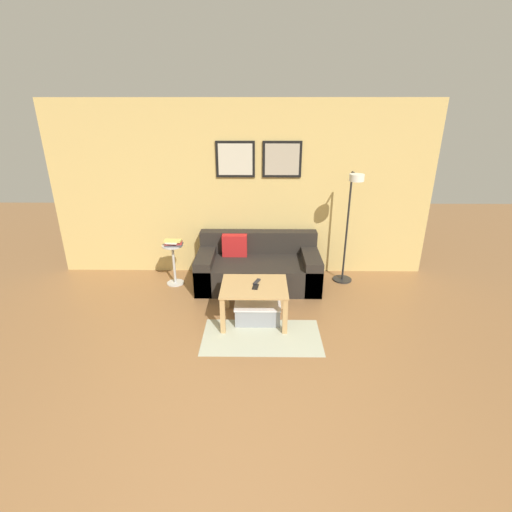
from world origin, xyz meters
name	(u,v)px	position (x,y,z in m)	size (l,w,h in m)	color
ground_plane	(220,474)	(0.00, 0.00, 0.00)	(16.00, 16.00, 0.00)	olive
wall_back	(242,190)	(0.00, 3.57, 1.28)	(5.60, 0.09, 2.55)	#D6B76B
area_rug	(262,337)	(0.30, 1.70, 0.00)	(1.34, 0.73, 0.01)	#B2B79E
couch	(258,267)	(0.25, 3.09, 0.25)	(1.74, 0.90, 0.71)	#28231E
coffee_table	(254,292)	(0.21, 2.07, 0.37)	(0.79, 0.65, 0.46)	tan
storage_bin	(258,310)	(0.25, 2.09, 0.12)	(0.55, 0.44, 0.24)	gray
floor_lamp	(351,216)	(1.52, 3.07, 1.04)	(0.28, 0.50, 1.63)	black
side_table	(174,261)	(-0.97, 3.06, 0.36)	(0.30, 0.30, 0.61)	silver
book_stack	(173,243)	(-0.95, 3.05, 0.64)	(0.25, 0.20, 0.08)	#4C4C51
remote_control	(257,282)	(0.24, 2.16, 0.47)	(0.04, 0.15, 0.02)	#232328
cell_phone	(256,287)	(0.23, 2.03, 0.47)	(0.07, 0.14, 0.01)	black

